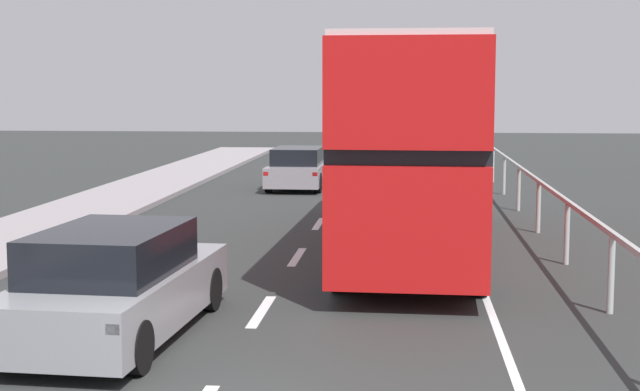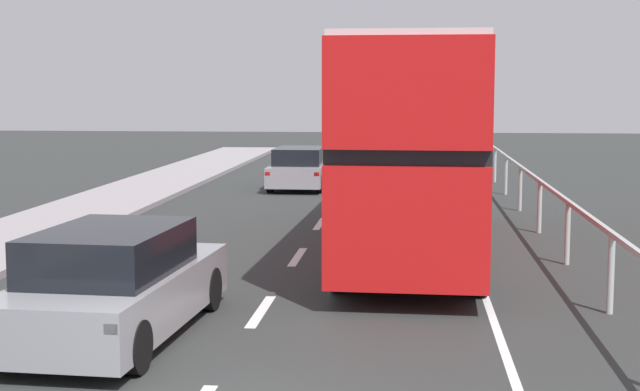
% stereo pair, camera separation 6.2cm
% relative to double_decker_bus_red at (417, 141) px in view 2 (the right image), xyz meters
% --- Properties ---
extents(lane_paint_markings, '(3.53, 46.00, 0.01)m').
position_rel_double_decker_bus_red_xyz_m(lane_paint_markings, '(-0.15, -2.01, -2.22)').
color(lane_paint_markings, silver).
rests_on(lane_paint_markings, ground).
extents(bridge_side_railing, '(0.10, 42.00, 1.22)m').
position_rel_double_decker_bus_red_xyz_m(bridge_side_railing, '(2.81, -1.31, -1.23)').
color(bridge_side_railing, '#AFB3B0').
rests_on(bridge_side_railing, ground).
extents(double_decker_bus_red, '(2.79, 11.35, 4.13)m').
position_rel_double_decker_bus_red_xyz_m(double_decker_bus_red, '(0.00, 0.00, 0.00)').
color(double_decker_bus_red, red).
rests_on(double_decker_bus_red, ground).
extents(hatchback_car_near, '(2.07, 4.64, 1.49)m').
position_rel_double_decker_bus_red_xyz_m(hatchback_car_near, '(-3.99, -7.07, -1.51)').
color(hatchback_car_near, gray).
rests_on(hatchback_car_near, ground).
extents(sedan_car_ahead, '(1.80, 4.18, 1.35)m').
position_rel_double_decker_bus_red_xyz_m(sedan_car_ahead, '(-3.73, 11.36, -1.57)').
color(sedan_car_ahead, gray).
rests_on(sedan_car_ahead, ground).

